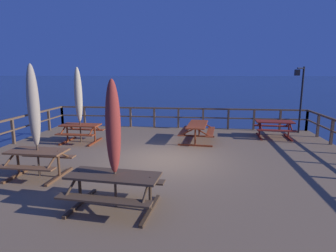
{
  "coord_description": "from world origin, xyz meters",
  "views": [
    {
      "loc": [
        1.18,
        -9.15,
        3.57
      ],
      "look_at": [
        0.0,
        0.86,
        1.65
      ],
      "focal_mm": 30.06,
      "sensor_mm": 36.0,
      "label": 1
    }
  ],
  "objects_px": {
    "picnic_table_back_left": "(81,129)",
    "picnic_table_mid_centre": "(38,158)",
    "patio_umbrella_tall_back_left": "(113,128)",
    "picnic_table_front_right": "(197,128)",
    "picnic_table_mid_left": "(274,126)",
    "picnic_table_front_left": "(114,183)",
    "lamp_post_hooked": "(300,90)",
    "patio_umbrella_short_front": "(78,95)",
    "patio_umbrella_tall_front": "(33,106)"
  },
  "relations": [
    {
      "from": "picnic_table_mid_centre",
      "to": "patio_umbrella_tall_front",
      "type": "xyz_separation_m",
      "value": [
        -0.01,
        0.04,
        1.46
      ]
    },
    {
      "from": "picnic_table_back_left",
      "to": "patio_umbrella_tall_back_left",
      "type": "relative_size",
      "value": 0.59
    },
    {
      "from": "picnic_table_back_left",
      "to": "picnic_table_mid_left",
      "type": "xyz_separation_m",
      "value": [
        8.37,
        1.84,
        0.0
      ]
    },
    {
      "from": "picnic_table_back_left",
      "to": "picnic_table_mid_centre",
      "type": "bearing_deg",
      "value": -83.14
    },
    {
      "from": "picnic_table_back_left",
      "to": "lamp_post_hooked",
      "type": "distance_m",
      "value": 10.25
    },
    {
      "from": "patio_umbrella_tall_front",
      "to": "picnic_table_mid_centre",
      "type": "bearing_deg",
      "value": -72.85
    },
    {
      "from": "picnic_table_mid_centre",
      "to": "lamp_post_hooked",
      "type": "height_order",
      "value": "lamp_post_hooked"
    },
    {
      "from": "picnic_table_mid_left",
      "to": "patio_umbrella_short_front",
      "type": "xyz_separation_m",
      "value": [
        -8.39,
        -1.84,
        1.46
      ]
    },
    {
      "from": "picnic_table_front_right",
      "to": "picnic_table_mid_left",
      "type": "distance_m",
      "value": 3.63
    },
    {
      "from": "picnic_table_front_left",
      "to": "lamp_post_hooked",
      "type": "distance_m",
      "value": 10.82
    },
    {
      "from": "picnic_table_mid_centre",
      "to": "picnic_table_back_left",
      "type": "height_order",
      "value": "same"
    },
    {
      "from": "picnic_table_mid_centre",
      "to": "patio_umbrella_tall_front",
      "type": "bearing_deg",
      "value": 107.15
    },
    {
      "from": "picnic_table_front_left",
      "to": "patio_umbrella_tall_back_left",
      "type": "relative_size",
      "value": 0.75
    },
    {
      "from": "picnic_table_mid_left",
      "to": "patio_umbrella_tall_front",
      "type": "relative_size",
      "value": 0.53
    },
    {
      "from": "picnic_table_mid_centre",
      "to": "picnic_table_mid_left",
      "type": "distance_m",
      "value": 9.82
    },
    {
      "from": "picnic_table_front_right",
      "to": "patio_umbrella_short_front",
      "type": "height_order",
      "value": "patio_umbrella_short_front"
    },
    {
      "from": "picnic_table_front_right",
      "to": "lamp_post_hooked",
      "type": "xyz_separation_m",
      "value": [
        4.78,
        2.16,
        1.55
      ]
    },
    {
      "from": "picnic_table_front_right",
      "to": "patio_umbrella_tall_front",
      "type": "bearing_deg",
      "value": -133.41
    },
    {
      "from": "picnic_table_mid_centre",
      "to": "patio_umbrella_tall_back_left",
      "type": "bearing_deg",
      "value": -29.37
    },
    {
      "from": "picnic_table_front_left",
      "to": "picnic_table_mid_left",
      "type": "bearing_deg",
      "value": 55.23
    },
    {
      "from": "picnic_table_back_left",
      "to": "picnic_table_mid_left",
      "type": "distance_m",
      "value": 8.57
    },
    {
      "from": "patio_umbrella_tall_front",
      "to": "patio_umbrella_short_front",
      "type": "xyz_separation_m",
      "value": [
        -0.48,
        3.95,
        -0.01
      ]
    },
    {
      "from": "picnic_table_front_right",
      "to": "lamp_post_hooked",
      "type": "distance_m",
      "value": 5.47
    },
    {
      "from": "patio_umbrella_tall_front",
      "to": "lamp_post_hooked",
      "type": "height_order",
      "value": "lamp_post_hooked"
    },
    {
      "from": "picnic_table_mid_centre",
      "to": "picnic_table_front_left",
      "type": "relative_size",
      "value": 0.79
    },
    {
      "from": "picnic_table_front_left",
      "to": "lamp_post_hooked",
      "type": "xyz_separation_m",
      "value": [
        6.49,
        8.51,
        1.55
      ]
    },
    {
      "from": "picnic_table_mid_left",
      "to": "patio_umbrella_tall_front",
      "type": "xyz_separation_m",
      "value": [
        -7.91,
        -5.8,
        1.46
      ]
    },
    {
      "from": "lamp_post_hooked",
      "to": "picnic_table_back_left",
      "type": "bearing_deg",
      "value": -163.31
    },
    {
      "from": "picnic_table_mid_centre",
      "to": "picnic_table_back_left",
      "type": "distance_m",
      "value": 4.03
    },
    {
      "from": "picnic_table_front_left",
      "to": "lamp_post_hooked",
      "type": "height_order",
      "value": "lamp_post_hooked"
    },
    {
      "from": "picnic_table_mid_centre",
      "to": "lamp_post_hooked",
      "type": "bearing_deg",
      "value": 36.84
    },
    {
      "from": "picnic_table_front_left",
      "to": "picnic_table_mid_left",
      "type": "xyz_separation_m",
      "value": [
        5.17,
        7.44,
        -0.01
      ]
    },
    {
      "from": "patio_umbrella_short_front",
      "to": "picnic_table_back_left",
      "type": "bearing_deg",
      "value": 9.84
    },
    {
      "from": "patio_umbrella_tall_back_left",
      "to": "patio_umbrella_short_front",
      "type": "distance_m",
      "value": 6.42
    },
    {
      "from": "patio_umbrella_tall_back_left",
      "to": "picnic_table_mid_left",
      "type": "bearing_deg",
      "value": 55.08
    },
    {
      "from": "picnic_table_back_left",
      "to": "patio_umbrella_short_front",
      "type": "height_order",
      "value": "patio_umbrella_short_front"
    },
    {
      "from": "picnic_table_mid_centre",
      "to": "picnic_table_back_left",
      "type": "bearing_deg",
      "value": 96.86
    },
    {
      "from": "picnic_table_back_left",
      "to": "patio_umbrella_tall_back_left",
      "type": "bearing_deg",
      "value": -59.83
    },
    {
      "from": "patio_umbrella_short_front",
      "to": "patio_umbrella_tall_front",
      "type": "bearing_deg",
      "value": -83.04
    },
    {
      "from": "picnic_table_front_left",
      "to": "picnic_table_front_right",
      "type": "xyz_separation_m",
      "value": [
        1.71,
        6.35,
        0.0
      ]
    },
    {
      "from": "picnic_table_front_left",
      "to": "picnic_table_mid_centre",
      "type": "bearing_deg",
      "value": 149.57
    },
    {
      "from": "picnic_table_back_left",
      "to": "lamp_post_hooked",
      "type": "bearing_deg",
      "value": 16.69
    },
    {
      "from": "picnic_table_back_left",
      "to": "picnic_table_front_right",
      "type": "bearing_deg",
      "value": 8.62
    },
    {
      "from": "picnic_table_mid_centre",
      "to": "picnic_table_front_right",
      "type": "bearing_deg",
      "value": 46.92
    },
    {
      "from": "picnic_table_mid_left",
      "to": "lamp_post_hooked",
      "type": "bearing_deg",
      "value": 38.86
    },
    {
      "from": "picnic_table_mid_left",
      "to": "patio_umbrella_tall_back_left",
      "type": "height_order",
      "value": "patio_umbrella_tall_back_left"
    },
    {
      "from": "patio_umbrella_tall_front",
      "to": "lamp_post_hooked",
      "type": "relative_size",
      "value": 0.99
    },
    {
      "from": "picnic_table_front_right",
      "to": "patio_umbrella_tall_front",
      "type": "height_order",
      "value": "patio_umbrella_tall_front"
    },
    {
      "from": "patio_umbrella_tall_back_left",
      "to": "patio_umbrella_short_front",
      "type": "xyz_separation_m",
      "value": [
        -3.24,
        5.54,
        0.22
      ]
    },
    {
      "from": "patio_umbrella_tall_back_left",
      "to": "patio_umbrella_short_front",
      "type": "relative_size",
      "value": 0.89
    }
  ]
}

